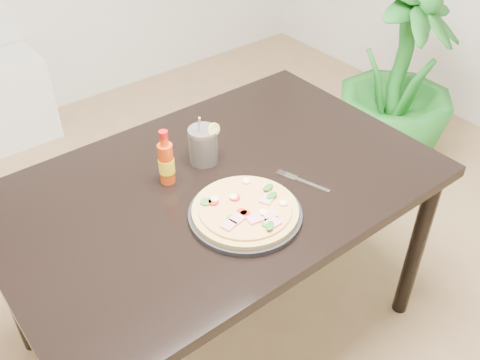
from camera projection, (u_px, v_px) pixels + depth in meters
floor at (283, 333)px, 2.15m from camera, size 4.50×4.50×0.00m
dining_table at (218, 201)px, 1.77m from camera, size 1.40×0.90×0.75m
plate at (245, 214)px, 1.58m from camera, size 0.34×0.34×0.02m
pizza at (246, 209)px, 1.57m from camera, size 0.32×0.32×0.03m
hot_sauce_bottle at (166, 162)px, 1.67m from camera, size 0.06×0.06×0.19m
cola_cup at (203, 146)px, 1.76m from camera, size 0.10×0.10×0.19m
fork at (301, 181)px, 1.71m from camera, size 0.07×0.18×0.00m
houseplant at (399, 76)px, 2.73m from camera, size 0.81×0.81×1.08m
plant_pot at (385, 146)px, 3.00m from camera, size 0.28×0.28×0.22m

